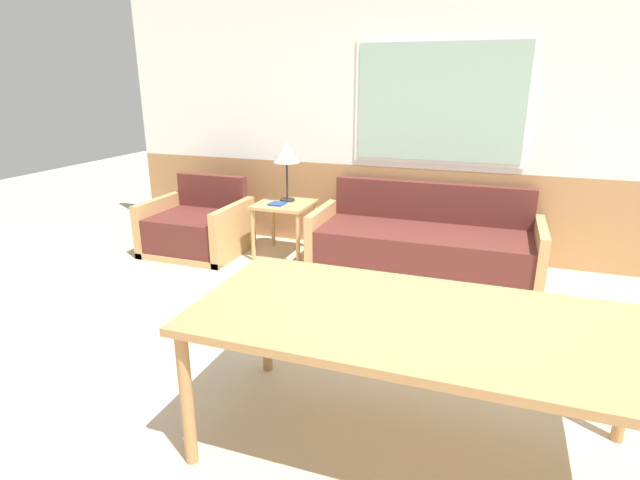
# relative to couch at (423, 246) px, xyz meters

# --- Properties ---
(ground_plane) EXTENTS (16.00, 16.00, 0.00)m
(ground_plane) POSITION_rel_couch_xyz_m (0.19, -2.13, -0.24)
(ground_plane) COLOR beige
(wall_back) EXTENTS (7.20, 0.09, 2.70)m
(wall_back) POSITION_rel_couch_xyz_m (0.18, 0.50, 1.12)
(wall_back) COLOR #AD7A4C
(wall_back) RESTS_ON ground_plane
(couch) EXTENTS (2.07, 0.83, 0.78)m
(couch) POSITION_rel_couch_xyz_m (0.00, 0.00, 0.00)
(couch) COLOR tan
(couch) RESTS_ON ground_plane
(armchair) EXTENTS (0.96, 0.80, 0.76)m
(armchair) POSITION_rel_couch_xyz_m (-2.30, -0.25, 0.00)
(armchair) COLOR tan
(armchair) RESTS_ON ground_plane
(side_table) EXTENTS (0.54, 0.54, 0.55)m
(side_table) POSITION_rel_couch_xyz_m (-1.39, -0.06, 0.22)
(side_table) COLOR tan
(side_table) RESTS_ON ground_plane
(table_lamp) EXTENTS (0.26, 0.26, 0.59)m
(table_lamp) POSITION_rel_couch_xyz_m (-1.40, 0.04, 0.78)
(table_lamp) COLOR #262628
(table_lamp) RESTS_ON side_table
(book_stack) EXTENTS (0.14, 0.16, 0.02)m
(book_stack) POSITION_rel_couch_xyz_m (-1.43, -0.14, 0.32)
(book_stack) COLOR #234799
(book_stack) RESTS_ON side_table
(dining_table) EXTENTS (2.06, 0.96, 0.72)m
(dining_table) POSITION_rel_couch_xyz_m (0.31, -2.46, 0.42)
(dining_table) COLOR #B27F4C
(dining_table) RESTS_ON ground_plane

